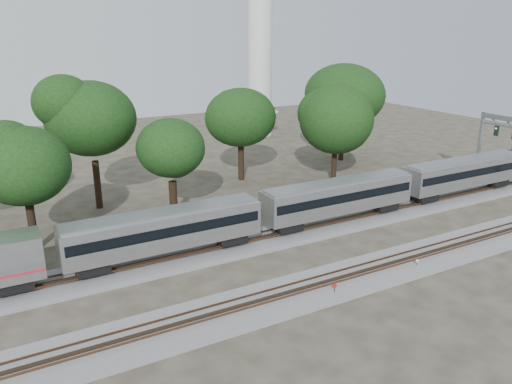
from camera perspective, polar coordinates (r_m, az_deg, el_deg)
ground at (r=40.98m, az=0.95°, el=-9.49°), size 160.00×160.00×0.00m
track_far at (r=45.68m, az=-2.80°, el=-6.21°), size 160.00×5.00×0.73m
track_near at (r=37.89m, az=4.01°, el=-11.65°), size 160.00×5.00×0.73m
train at (r=50.72m, az=9.56°, el=-0.40°), size 87.67×3.02×4.45m
switch_stand_red at (r=38.08m, az=8.98°, el=-10.83°), size 0.35×0.07×1.09m
switch_stand_white at (r=43.70m, az=17.93°, el=-7.72°), size 0.30×0.06×0.94m
switch_lever at (r=40.75m, az=13.87°, el=-10.00°), size 0.57×0.43×0.30m
signal_gantry at (r=67.91m, az=26.68°, el=5.66°), size 0.63×7.48×9.10m
tree_2 at (r=47.13m, az=-25.04°, el=2.70°), size 8.00×8.00×11.27m
tree_3 at (r=56.09m, az=-18.37°, el=7.95°), size 10.18×10.18×14.36m
tree_4 at (r=51.10m, az=-9.73°, el=4.97°), size 7.76×7.76×10.95m
tree_5 at (r=64.50m, az=-1.77°, el=8.49°), size 8.43×8.43×11.88m
tree_6 at (r=63.76m, az=9.16°, el=8.19°), size 8.46×8.46×11.93m
tree_7 at (r=75.85m, az=10.03°, el=10.85°), size 10.00×10.00×14.10m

